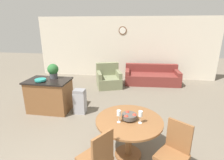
{
  "coord_description": "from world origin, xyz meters",
  "views": [
    {
      "loc": [
        0.7,
        -1.64,
        2.37
      ],
      "look_at": [
        0.01,
        2.71,
        0.96
      ],
      "focal_mm": 28.0,
      "sensor_mm": 36.0,
      "label": 1
    }
  ],
  "objects": [
    {
      "name": "armchair",
      "position": [
        -0.47,
        4.84,
        0.3
      ],
      "size": [
        1.15,
        1.15,
        0.9
      ],
      "rotation": [
        0.0,
        0.0,
        0.35
      ],
      "color": "#7A7F5B",
      "rests_on": "ground_plane"
    },
    {
      "name": "dining_chair_near_left",
      "position": [
        0.17,
        0.38,
        0.54
      ],
      "size": [
        0.58,
        0.58,
        0.97
      ],
      "rotation": [
        0.0,
        0.0,
        7.26
      ],
      "color": "brown",
      "rests_on": "ground_plane"
    },
    {
      "name": "dining_chair_near_right",
      "position": [
        1.3,
        0.7,
        0.54
      ],
      "size": [
        0.58,
        0.58,
        0.97
      ],
      "rotation": [
        0.0,
        0.0,
        8.83
      ],
      "color": "brown",
      "rests_on": "ground_plane"
    },
    {
      "name": "trash_bin",
      "position": [
        -0.87,
        2.56,
        0.34
      ],
      "size": [
        0.31,
        0.25,
        0.69
      ],
      "color": "#9E9EA3",
      "rests_on": "ground_plane"
    },
    {
      "name": "wine_glass_right",
      "position": [
        0.76,
        1.02,
        0.93
      ],
      "size": [
        0.07,
        0.07,
        0.22
      ],
      "color": "silver",
      "rests_on": "dining_table"
    },
    {
      "name": "potted_plant",
      "position": [
        -1.68,
        2.78,
        1.13
      ],
      "size": [
        0.3,
        0.3,
        0.41
      ],
      "color": "#4C4C51",
      "rests_on": "kitchen_island"
    },
    {
      "name": "wall_back",
      "position": [
        -0.0,
        6.27,
        1.35
      ],
      "size": [
        8.0,
        0.09,
        2.7
      ],
      "color": "beige",
      "rests_on": "ground_plane"
    },
    {
      "name": "teal_bowl",
      "position": [
        -1.88,
        2.43,
        0.96
      ],
      "size": [
        0.29,
        0.29,
        0.07
      ],
      "color": "teal",
      "rests_on": "kitchen_island"
    },
    {
      "name": "wine_glass_left",
      "position": [
        0.4,
        0.99,
        0.93
      ],
      "size": [
        0.07,
        0.07,
        0.22
      ],
      "color": "silver",
      "rests_on": "dining_table"
    },
    {
      "name": "fruit_bowl",
      "position": [
        0.57,
        1.1,
        0.83
      ],
      "size": [
        0.27,
        0.27,
        0.13
      ],
      "color": "#4C4742",
      "rests_on": "dining_table"
    },
    {
      "name": "kitchen_island",
      "position": [
        -1.76,
        2.58,
        0.46
      ],
      "size": [
        1.18,
        0.77,
        0.91
      ],
      "color": "brown",
      "rests_on": "ground_plane"
    },
    {
      "name": "dining_table",
      "position": [
        0.57,
        1.1,
        0.59
      ],
      "size": [
        1.19,
        1.19,
        0.76
      ],
      "color": "brown",
      "rests_on": "ground_plane"
    },
    {
      "name": "couch",
      "position": [
        1.24,
        5.51,
        0.27
      ],
      "size": [
        2.24,
        1.09,
        0.76
      ],
      "rotation": [
        0.0,
        0.0,
        0.06
      ],
      "color": "maroon",
      "rests_on": "ground_plane"
    }
  ]
}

